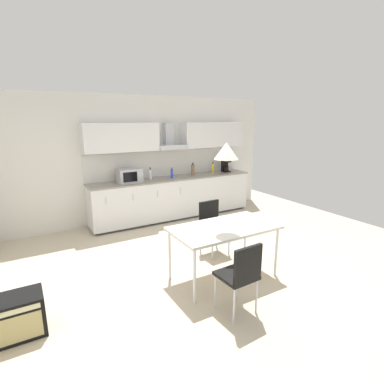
{
  "coord_description": "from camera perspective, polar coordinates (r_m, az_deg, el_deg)",
  "views": [
    {
      "loc": [
        -2.2,
        -3.61,
        2.2
      ],
      "look_at": [
        0.26,
        0.63,
        1.0
      ],
      "focal_mm": 28.0,
      "sensor_mm": 36.0,
      "label": 1
    }
  ],
  "objects": [
    {
      "name": "guitar_amp",
      "position": [
        3.8,
        -30.33,
        -19.75
      ],
      "size": [
        0.52,
        0.37,
        0.44
      ],
      "color": "black",
      "rests_on": "ground_plane"
    },
    {
      "name": "upper_wall_cabinets",
      "position": [
        6.71,
        -4.18,
        10.5
      ],
      "size": [
        3.74,
        0.4,
        0.57
      ],
      "color": "silver"
    },
    {
      "name": "backsplash_tile",
      "position": [
        6.91,
        -4.67,
        5.51
      ],
      "size": [
        3.74,
        0.02,
        0.57
      ],
      "primitive_type": "cube",
      "color": "silver",
      "rests_on": "kitchen_counter"
    },
    {
      "name": "chair_far_right",
      "position": [
        5.03,
        3.86,
        -5.66
      ],
      "size": [
        0.41,
        0.41,
        0.87
      ],
      "color": "black",
      "rests_on": "ground_plane"
    },
    {
      "name": "pendant_lamp",
      "position": [
        3.93,
        6.56,
        7.79
      ],
      "size": [
        0.32,
        0.32,
        0.22
      ],
      "primitive_type": "cone",
      "color": "silver"
    },
    {
      "name": "bottle_yellow",
      "position": [
        7.21,
        3.99,
        4.51
      ],
      "size": [
        0.06,
        0.06,
        0.27
      ],
      "color": "yellow",
      "rests_on": "kitchen_counter"
    },
    {
      "name": "coffee_maker",
      "position": [
        7.44,
        6.39,
        5.0
      ],
      "size": [
        0.18,
        0.19,
        0.3
      ],
      "color": "black",
      "rests_on": "kitchen_counter"
    },
    {
      "name": "bottle_blue",
      "position": [
        6.62,
        -3.85,
        3.52
      ],
      "size": [
        0.06,
        0.06,
        0.23
      ],
      "color": "blue",
      "rests_on": "kitchen_counter"
    },
    {
      "name": "bottle_brown",
      "position": [
        6.93,
        0.16,
        4.24
      ],
      "size": [
        0.08,
        0.08,
        0.29
      ],
      "color": "brown",
      "rests_on": "kitchen_counter"
    },
    {
      "name": "dining_table",
      "position": [
        4.19,
        6.15,
        -7.2
      ],
      "size": [
        1.48,
        0.8,
        0.76
      ],
      "color": "silver",
      "rests_on": "ground_plane"
    },
    {
      "name": "ground_plane",
      "position": [
        4.77,
        1.12,
        -13.86
      ],
      "size": [
        8.28,
        7.73,
        0.02
      ],
      "primitive_type": "cube",
      "color": "beige"
    },
    {
      "name": "bottle_white",
      "position": [
        6.49,
        -7.95,
        3.34
      ],
      "size": [
        0.06,
        0.06,
        0.26
      ],
      "color": "white",
      "rests_on": "kitchen_counter"
    },
    {
      "name": "microwave",
      "position": [
        6.29,
        -11.83,
        3.1
      ],
      "size": [
        0.48,
        0.35,
        0.28
      ],
      "color": "#ADADB2",
      "rests_on": "kitchen_counter"
    },
    {
      "name": "wall_back",
      "position": [
        6.67,
        -10.68,
        6.16
      ],
      "size": [
        6.63,
        0.1,
        2.69
      ],
      "primitive_type": "cube",
      "color": "silver",
      "rests_on": "ground_plane"
    },
    {
      "name": "kitchen_counter",
      "position": [
        6.8,
        -3.47,
        -1.03
      ],
      "size": [
        3.76,
        0.65,
        0.93
      ],
      "color": "#333333",
      "rests_on": "ground_plane"
    },
    {
      "name": "chair_near_left",
      "position": [
        3.52,
        9.38,
        -14.77
      ],
      "size": [
        0.42,
        0.42,
        0.87
      ],
      "color": "black",
      "rests_on": "ground_plane"
    }
  ]
}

